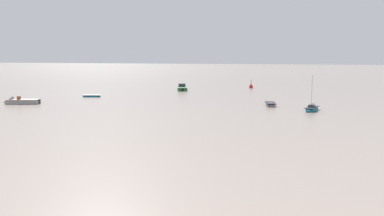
{
  "coord_description": "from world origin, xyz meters",
  "views": [
    {
      "loc": [
        -2.75,
        -5.87,
        7.93
      ],
      "look_at": [
        -20.02,
        50.24,
        0.49
      ],
      "focal_mm": 38.45,
      "sensor_mm": 36.0,
      "label": 1
    }
  ],
  "objects_px": {
    "motorboat_moored_1": "(182,89)",
    "channel_buoy": "(251,86)",
    "rowboat_moored_0": "(92,96)",
    "rowboat_moored_1": "(270,104)",
    "motorboat_moored_2": "(18,102)",
    "sailboat_moored_1": "(312,109)"
  },
  "relations": [
    {
      "from": "rowboat_moored_1",
      "to": "sailboat_moored_1",
      "type": "bearing_deg",
      "value": -136.46
    },
    {
      "from": "sailboat_moored_1",
      "to": "channel_buoy",
      "type": "xyz_separation_m",
      "value": [
        -15.25,
        39.97,
        0.23
      ]
    },
    {
      "from": "rowboat_moored_0",
      "to": "sailboat_moored_1",
      "type": "xyz_separation_m",
      "value": [
        41.54,
        -8.49,
        0.08
      ]
    },
    {
      "from": "channel_buoy",
      "to": "motorboat_moored_1",
      "type": "bearing_deg",
      "value": -143.33
    },
    {
      "from": "rowboat_moored_1",
      "to": "motorboat_moored_2",
      "type": "xyz_separation_m",
      "value": [
        -40.57,
        -9.86,
        0.09
      ]
    },
    {
      "from": "rowboat_moored_0",
      "to": "channel_buoy",
      "type": "distance_m",
      "value": 41.01
    },
    {
      "from": "sailboat_moored_1",
      "to": "channel_buoy",
      "type": "bearing_deg",
      "value": -146.86
    },
    {
      "from": "motorboat_moored_1",
      "to": "motorboat_moored_2",
      "type": "relative_size",
      "value": 1.01
    },
    {
      "from": "motorboat_moored_2",
      "to": "sailboat_moored_1",
      "type": "xyz_separation_m",
      "value": [
        47.07,
        5.51,
        -0.05
      ]
    },
    {
      "from": "rowboat_moored_1",
      "to": "sailboat_moored_1",
      "type": "xyz_separation_m",
      "value": [
        6.5,
        -4.36,
        0.04
      ]
    },
    {
      "from": "rowboat_moored_1",
      "to": "channel_buoy",
      "type": "distance_m",
      "value": 36.67
    },
    {
      "from": "rowboat_moored_1",
      "to": "motorboat_moored_1",
      "type": "height_order",
      "value": "motorboat_moored_1"
    },
    {
      "from": "motorboat_moored_1",
      "to": "channel_buoy",
      "type": "height_order",
      "value": "channel_buoy"
    },
    {
      "from": "rowboat_moored_0",
      "to": "motorboat_moored_2",
      "type": "relative_size",
      "value": 0.61
    },
    {
      "from": "motorboat_moored_2",
      "to": "channel_buoy",
      "type": "height_order",
      "value": "channel_buoy"
    },
    {
      "from": "rowboat_moored_0",
      "to": "rowboat_moored_1",
      "type": "xyz_separation_m",
      "value": [
        35.04,
        -4.13,
        0.03
      ]
    },
    {
      "from": "rowboat_moored_0",
      "to": "sailboat_moored_1",
      "type": "relative_size",
      "value": 0.72
    },
    {
      "from": "motorboat_moored_1",
      "to": "motorboat_moored_2",
      "type": "xyz_separation_m",
      "value": [
        -17.27,
        -34.64,
        -0.06
      ]
    },
    {
      "from": "rowboat_moored_0",
      "to": "motorboat_moored_1",
      "type": "relative_size",
      "value": 0.61
    },
    {
      "from": "channel_buoy",
      "to": "rowboat_moored_0",
      "type": "bearing_deg",
      "value": -129.87
    },
    {
      "from": "motorboat_moored_1",
      "to": "sailboat_moored_1",
      "type": "distance_m",
      "value": 41.68
    },
    {
      "from": "rowboat_moored_1",
      "to": "rowboat_moored_0",
      "type": "bearing_deg",
      "value": 70.63
    }
  ]
}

